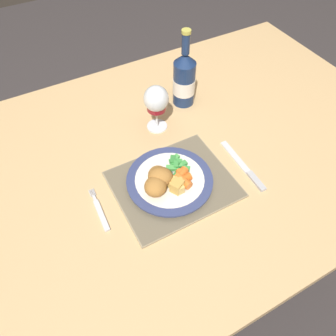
{
  "coord_description": "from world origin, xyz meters",
  "views": [
    {
      "loc": [
        -0.31,
        -0.56,
        1.46
      ],
      "look_at": [
        -0.04,
        -0.07,
        0.78
      ],
      "focal_mm": 35.0,
      "sensor_mm": 36.0,
      "label": 1
    }
  ],
  "objects_px": {
    "dining_table": "(169,170)",
    "fork": "(100,212)",
    "table_knife": "(246,169)",
    "wine_glass": "(156,101)",
    "bottle": "(184,79)",
    "dinner_plate": "(170,181)"
  },
  "relations": [
    {
      "from": "table_knife",
      "to": "wine_glass",
      "type": "height_order",
      "value": "wine_glass"
    },
    {
      "from": "wine_glass",
      "to": "table_knife",
      "type": "bearing_deg",
      "value": -63.3
    },
    {
      "from": "dinner_plate",
      "to": "table_knife",
      "type": "xyz_separation_m",
      "value": [
        0.21,
        -0.06,
        -0.01
      ]
    },
    {
      "from": "fork",
      "to": "dinner_plate",
      "type": "bearing_deg",
      "value": -1.74
    },
    {
      "from": "dining_table",
      "to": "dinner_plate",
      "type": "relative_size",
      "value": 6.59
    },
    {
      "from": "dining_table",
      "to": "bottle",
      "type": "height_order",
      "value": "bottle"
    },
    {
      "from": "fork",
      "to": "table_knife",
      "type": "bearing_deg",
      "value": -8.85
    },
    {
      "from": "dining_table",
      "to": "bottle",
      "type": "relative_size",
      "value": 6.02
    },
    {
      "from": "dinner_plate",
      "to": "table_knife",
      "type": "height_order",
      "value": "dinner_plate"
    },
    {
      "from": "dinner_plate",
      "to": "wine_glass",
      "type": "xyz_separation_m",
      "value": [
        0.07,
        0.22,
        0.09
      ]
    },
    {
      "from": "fork",
      "to": "table_knife",
      "type": "height_order",
      "value": "table_knife"
    },
    {
      "from": "dining_table",
      "to": "fork",
      "type": "xyz_separation_m",
      "value": [
        -0.25,
        -0.09,
        0.08
      ]
    },
    {
      "from": "table_knife",
      "to": "bottle",
      "type": "height_order",
      "value": "bottle"
    },
    {
      "from": "wine_glass",
      "to": "fork",
      "type": "bearing_deg",
      "value": -142.14
    },
    {
      "from": "bottle",
      "to": "fork",
      "type": "bearing_deg",
      "value": -145.6
    },
    {
      "from": "fork",
      "to": "table_knife",
      "type": "distance_m",
      "value": 0.42
    },
    {
      "from": "dining_table",
      "to": "fork",
      "type": "distance_m",
      "value": 0.28
    },
    {
      "from": "fork",
      "to": "wine_glass",
      "type": "xyz_separation_m",
      "value": [
        0.27,
        0.21,
        0.1
      ]
    },
    {
      "from": "dinner_plate",
      "to": "table_knife",
      "type": "bearing_deg",
      "value": -15.23
    },
    {
      "from": "fork",
      "to": "bottle",
      "type": "xyz_separation_m",
      "value": [
        0.41,
        0.28,
        0.09
      ]
    },
    {
      "from": "dining_table",
      "to": "table_knife",
      "type": "relative_size",
      "value": 7.55
    },
    {
      "from": "dining_table",
      "to": "fork",
      "type": "bearing_deg",
      "value": -159.68
    }
  ]
}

